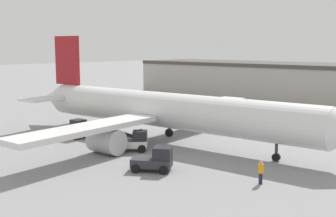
% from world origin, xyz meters
% --- Properties ---
extents(ground_plane, '(400.00, 400.00, 0.00)m').
position_xyz_m(ground_plane, '(0.00, 0.00, 0.00)').
color(ground_plane, gray).
extents(terminal_building, '(73.29, 15.85, 6.85)m').
position_xyz_m(terminal_building, '(-4.58, 44.03, 3.43)').
color(terminal_building, '#ADA89E').
rests_on(terminal_building, ground_plane).
extents(airplane, '(40.28, 34.92, 11.26)m').
position_xyz_m(airplane, '(-0.97, -0.09, 3.31)').
color(airplane, silver).
rests_on(airplane, ground_plane).
extents(ground_crew_worker, '(0.38, 0.38, 1.75)m').
position_xyz_m(ground_crew_worker, '(14.13, -5.36, 0.93)').
color(ground_crew_worker, '#1E2338').
rests_on(ground_crew_worker, ground_plane).
extents(baggage_tug, '(3.31, 1.95, 2.11)m').
position_xyz_m(baggage_tug, '(-9.10, -5.26, 0.97)').
color(baggage_tug, yellow).
rests_on(baggage_tug, ground_plane).
extents(belt_loader_truck, '(3.34, 3.26, 2.00)m').
position_xyz_m(belt_loader_truck, '(0.01, -4.89, 0.95)').
color(belt_loader_truck, silver).
rests_on(belt_loader_truck, ground_plane).
extents(pushback_tug, '(3.62, 3.24, 2.02)m').
position_xyz_m(pushback_tug, '(6.18, -8.21, 0.94)').
color(pushback_tug, '#2D2D33').
rests_on(pushback_tug, ground_plane).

